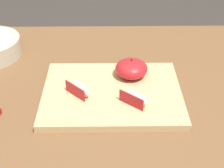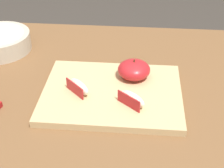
{
  "view_description": "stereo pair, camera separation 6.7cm",
  "coord_description": "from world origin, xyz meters",
  "px_view_note": "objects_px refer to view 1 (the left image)",
  "views": [
    {
      "loc": [
        0.04,
        -0.71,
        1.25
      ],
      "look_at": [
        0.05,
        -0.03,
        0.78
      ],
      "focal_mm": 54.54,
      "sensor_mm": 36.0,
      "label": 1
    },
    {
      "loc": [
        0.11,
        -0.71,
        1.25
      ],
      "look_at": [
        0.05,
        -0.03,
        0.78
      ],
      "focal_mm": 54.54,
      "sensor_mm": 36.0,
      "label": 2
    }
  ],
  "objects_px": {
    "apple_wedge_front": "(134,98)",
    "apple_wedge_near_knife": "(79,89)",
    "apple_half_skin_up": "(131,69)",
    "cutting_board": "(112,94)"
  },
  "relations": [
    {
      "from": "cutting_board",
      "to": "apple_wedge_front",
      "type": "relative_size",
      "value": 4.9
    },
    {
      "from": "apple_half_skin_up",
      "to": "cutting_board",
      "type": "bearing_deg",
      "value": -127.9
    },
    {
      "from": "apple_wedge_front",
      "to": "apple_wedge_near_knife",
      "type": "relative_size",
      "value": 1.04
    },
    {
      "from": "apple_half_skin_up",
      "to": "apple_wedge_near_knife",
      "type": "distance_m",
      "value": 0.15
    },
    {
      "from": "cutting_board",
      "to": "apple_half_skin_up",
      "type": "distance_m",
      "value": 0.09
    },
    {
      "from": "cutting_board",
      "to": "apple_half_skin_up",
      "type": "relative_size",
      "value": 4.07
    },
    {
      "from": "apple_half_skin_up",
      "to": "apple_wedge_front",
      "type": "xyz_separation_m",
      "value": [
        -0.0,
        -0.12,
        -0.01
      ]
    },
    {
      "from": "apple_wedge_front",
      "to": "apple_wedge_near_knife",
      "type": "xyz_separation_m",
      "value": [
        -0.13,
        0.04,
        0.0
      ]
    },
    {
      "from": "apple_wedge_front",
      "to": "apple_wedge_near_knife",
      "type": "height_order",
      "value": "same"
    },
    {
      "from": "apple_wedge_near_knife",
      "to": "cutting_board",
      "type": "bearing_deg",
      "value": 8.83
    }
  ]
}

